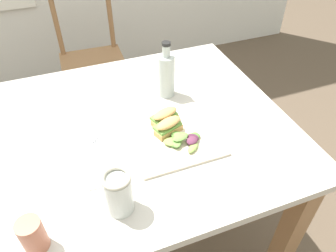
# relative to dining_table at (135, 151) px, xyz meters

# --- Properties ---
(dining_table) EXTENTS (1.11, 0.94, 0.74)m
(dining_table) POSITION_rel_dining_table_xyz_m (0.00, 0.00, 0.00)
(dining_table) COLOR #BCB7AD
(dining_table) RESTS_ON ground
(chair_wooden_far) EXTENTS (0.41, 0.41, 0.87)m
(chair_wooden_far) POSITION_rel_dining_table_xyz_m (0.01, 1.05, -0.16)
(chair_wooden_far) COLOR #8E6642
(chair_wooden_far) RESTS_ON ground
(plate_lunch) EXTENTS (0.30, 0.30, 0.01)m
(plate_lunch) POSITION_rel_dining_table_xyz_m (0.11, -0.10, 0.13)
(plate_lunch) COLOR beige
(plate_lunch) RESTS_ON dining_table
(sandwich_half_front) EXTENTS (0.11, 0.08, 0.06)m
(sandwich_half_front) POSITION_rel_dining_table_xyz_m (0.10, -0.09, 0.17)
(sandwich_half_front) COLOR tan
(sandwich_half_front) RESTS_ON plate_lunch
(sandwich_half_back) EXTENTS (0.11, 0.08, 0.06)m
(sandwich_half_back) POSITION_rel_dining_table_xyz_m (0.11, -0.03, 0.17)
(sandwich_half_back) COLOR tan
(sandwich_half_back) RESTS_ON plate_lunch
(salad_mixed_greens) EXTENTS (0.14, 0.12, 0.03)m
(salad_mixed_greens) POSITION_rel_dining_table_xyz_m (0.13, -0.15, 0.15)
(salad_mixed_greens) COLOR #518438
(salad_mixed_greens) RESTS_ON plate_lunch
(napkin_folded) EXTENTS (0.10, 0.25, 0.00)m
(napkin_folded) POSITION_rel_dining_table_xyz_m (-0.15, -0.11, 0.13)
(napkin_folded) COLOR white
(napkin_folded) RESTS_ON dining_table
(fork_on_napkin) EXTENTS (0.03, 0.19, 0.00)m
(fork_on_napkin) POSITION_rel_dining_table_xyz_m (-0.14, -0.09, 0.13)
(fork_on_napkin) COLOR silver
(fork_on_napkin) RESTS_ON napkin_folded
(bottle_cold_brew) EXTENTS (0.07, 0.07, 0.23)m
(bottle_cold_brew) POSITION_rel_dining_table_xyz_m (0.18, 0.14, 0.21)
(bottle_cold_brew) COLOR #472819
(bottle_cold_brew) RESTS_ON dining_table
(mason_jar_iced_tea) EXTENTS (0.08, 0.08, 0.13)m
(mason_jar_iced_tea) POSITION_rel_dining_table_xyz_m (-0.13, -0.32, 0.19)
(mason_jar_iced_tea) COLOR #C67528
(mason_jar_iced_tea) RESTS_ON dining_table
(cup_extra_side) EXTENTS (0.06, 0.06, 0.10)m
(cup_extra_side) POSITION_rel_dining_table_xyz_m (-0.35, -0.35, 0.18)
(cup_extra_side) COLOR #B2664C
(cup_extra_side) RESTS_ON dining_table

